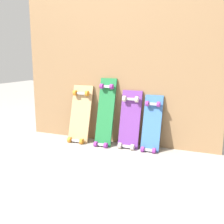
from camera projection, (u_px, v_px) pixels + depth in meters
ground_plane at (115, 143)px, 2.81m from camera, size 12.00×12.00×0.00m
plywood_wall_panel at (117, 68)px, 2.72m from camera, size 2.07×0.04×1.53m
skateboard_natural at (80, 117)px, 2.85m from camera, size 0.23×0.24×0.66m
skateboard_green at (105, 116)px, 2.72m from camera, size 0.17×0.25×0.74m
skateboard_purple at (130, 123)px, 2.65m from camera, size 0.21×0.21×0.63m
skateboard_blue at (151, 127)px, 2.57m from camera, size 0.18×0.22×0.60m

